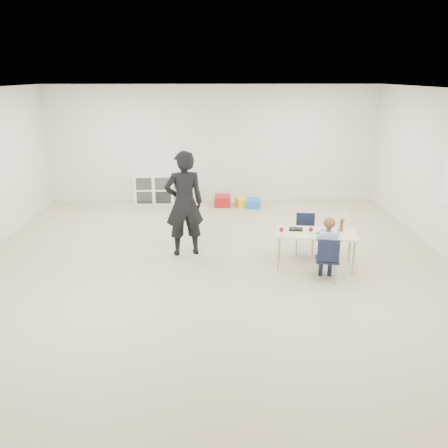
{
  "coord_description": "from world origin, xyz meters",
  "views": [
    {
      "loc": [
        -0.05,
        -7.02,
        3.02
      ],
      "look_at": [
        0.15,
        -0.18,
        0.85
      ],
      "focal_mm": 38.0,
      "sensor_mm": 36.0,
      "label": 1
    }
  ],
  "objects_px": {
    "chair_near": "(327,259)",
    "cubby_shelf": "(164,189)",
    "child": "(328,246)",
    "table": "(315,249)",
    "adult": "(184,204)"
  },
  "relations": [
    {
      "from": "child",
      "to": "cubby_shelf",
      "type": "relative_size",
      "value": 0.8
    },
    {
      "from": "chair_near",
      "to": "child",
      "type": "distance_m",
      "value": 0.2
    },
    {
      "from": "child",
      "to": "table",
      "type": "bearing_deg",
      "value": 105.48
    },
    {
      "from": "table",
      "to": "adult",
      "type": "relative_size",
      "value": 0.75
    },
    {
      "from": "chair_near",
      "to": "child",
      "type": "height_order",
      "value": "child"
    },
    {
      "from": "child",
      "to": "cubby_shelf",
      "type": "distance_m",
      "value": 5.51
    },
    {
      "from": "adult",
      "to": "chair_near",
      "type": "bearing_deg",
      "value": 138.62
    },
    {
      "from": "table",
      "to": "chair_near",
      "type": "distance_m",
      "value": 0.56
    },
    {
      "from": "cubby_shelf",
      "to": "adult",
      "type": "relative_size",
      "value": 0.77
    },
    {
      "from": "table",
      "to": "cubby_shelf",
      "type": "distance_m",
      "value": 5.0
    },
    {
      "from": "table",
      "to": "child",
      "type": "bearing_deg",
      "value": -74.52
    },
    {
      "from": "chair_near",
      "to": "cubby_shelf",
      "type": "relative_size",
      "value": 0.51
    },
    {
      "from": "chair_near",
      "to": "adult",
      "type": "height_order",
      "value": "adult"
    },
    {
      "from": "child",
      "to": "adult",
      "type": "xyz_separation_m",
      "value": [
        -2.21,
        1.2,
        0.35
      ]
    },
    {
      "from": "table",
      "to": "chair_near",
      "type": "xyz_separation_m",
      "value": [
        0.06,
        -0.56,
        0.05
      ]
    }
  ]
}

